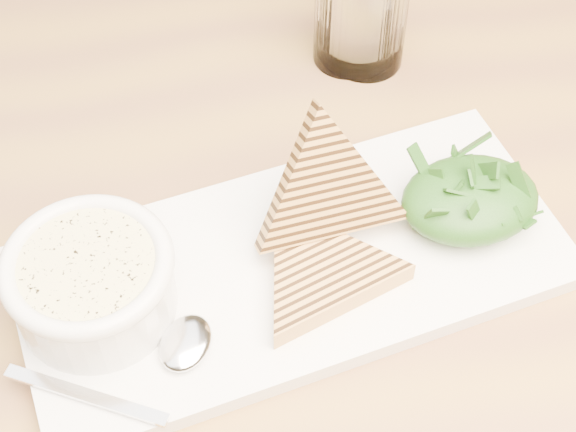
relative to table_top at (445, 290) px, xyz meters
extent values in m
cube|color=olive|center=(0.00, 0.00, 0.00)|extent=(1.36, 0.98, 0.04)
cube|color=white|center=(-0.12, 0.04, 0.03)|extent=(0.46, 0.25, 0.02)
cylinder|color=white|center=(-0.28, 0.03, 0.06)|extent=(0.12, 0.12, 0.05)
cylinder|color=#DDD289|center=(-0.28, 0.03, 0.09)|extent=(0.10, 0.10, 0.01)
torus|color=white|center=(-0.28, 0.03, 0.09)|extent=(0.13, 0.13, 0.01)
ellipsoid|color=black|center=(0.03, 0.04, 0.06)|extent=(0.12, 0.09, 0.04)
ellipsoid|color=silver|center=(-0.22, -0.02, 0.04)|extent=(0.06, 0.06, 0.01)
cube|color=silver|center=(-0.30, -0.05, 0.04)|extent=(0.11, 0.08, 0.00)
cylinder|color=white|center=(0.01, 0.27, 0.08)|extent=(0.07, 0.07, 0.11)
cylinder|color=white|center=(0.00, 0.28, 0.07)|extent=(0.07, 0.07, 0.10)
camera|label=1|loc=(-0.23, -0.36, 0.62)|focal=55.00mm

